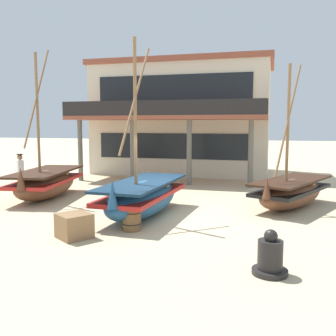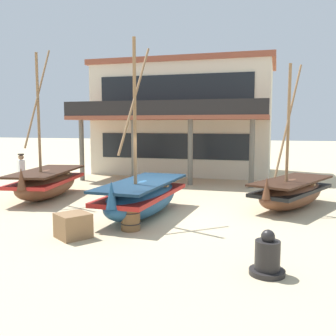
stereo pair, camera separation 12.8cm
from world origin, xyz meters
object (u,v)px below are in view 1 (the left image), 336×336
wooden_barrel (132,218)px  cargo_crate (74,226)px  fishing_boat_near_left (291,192)px  harbor_building_main (183,118)px  fisherman_by_hull (21,174)px  fishing_boat_centre_large (143,196)px  fishing_boat_far_right (46,182)px  capstan_winch (270,257)px

wooden_barrel → cargo_crate: size_ratio=0.93×
fishing_boat_near_left → harbor_building_main: size_ratio=0.47×
fisherman_by_hull → harbor_building_main: size_ratio=0.16×
fishing_boat_centre_large → harbor_building_main: harbor_building_main is taller
fishing_boat_near_left → fisherman_by_hull: bearing=-178.3°
fishing_boat_far_right → capstan_winch: size_ratio=6.55×
fishing_boat_near_left → harbor_building_main: bearing=123.6°
capstan_winch → cargo_crate: size_ratio=1.17×
fisherman_by_hull → harbor_building_main: 10.65m
capstan_winch → harbor_building_main: harbor_building_main is taller
fishing_boat_near_left → fishing_boat_centre_large: size_ratio=0.91×
fishing_boat_far_right → capstan_winch: 10.24m
fishing_boat_centre_large → fishing_boat_near_left: bearing=28.2°
fishing_boat_far_right → cargo_crate: fishing_boat_far_right is taller
fishing_boat_far_right → wooden_barrel: (4.88, -3.44, -0.26)m
wooden_barrel → harbor_building_main: (-1.57, 13.04, 2.92)m
cargo_crate → harbor_building_main: harbor_building_main is taller
fishing_boat_near_left → wooden_barrel: (-4.33, -4.15, -0.21)m
fisherman_by_hull → fishing_boat_centre_large: bearing=-19.6°
fishing_boat_centre_large → capstan_winch: size_ratio=6.10×
fishing_boat_far_right → cargo_crate: bearing=-50.3°
fisherman_by_hull → cargo_crate: (5.16, -4.88, -0.52)m
fishing_boat_near_left → cargo_crate: fishing_boat_near_left is taller
fishing_boat_centre_large → cargo_crate: (-0.90, -2.73, -0.30)m
fishing_boat_centre_large → fishing_boat_far_right: fishing_boat_far_right is taller
fishing_boat_near_left → wooden_barrel: 6.01m
fisherman_by_hull → capstan_winch: (9.99, -6.02, -0.49)m
cargo_crate → fishing_boat_near_left: bearing=43.4°
fishing_boat_near_left → wooden_barrel: fishing_boat_near_left is taller
fisherman_by_hull → capstan_winch: size_ratio=1.90×
capstan_winch → cargo_crate: bearing=166.7°
fishing_boat_near_left → wooden_barrel: size_ratio=7.01×
wooden_barrel → fishing_boat_far_right: bearing=144.9°
capstan_winch → fishing_boat_centre_large: bearing=135.4°
wooden_barrel → harbor_building_main: 13.46m
fishing_boat_near_left → fishing_boat_centre_large: 5.22m
fisherman_by_hull → cargo_crate: fisherman_by_hull is taller
fishing_boat_far_right → wooden_barrel: 5.98m
fishing_boat_centre_large → wooden_barrel: size_ratio=7.72×
fishing_boat_centre_large → wooden_barrel: 1.72m
fishing_boat_near_left → cargo_crate: bearing=-136.6°
fishing_boat_far_right → capstan_winch: bearing=-33.3°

